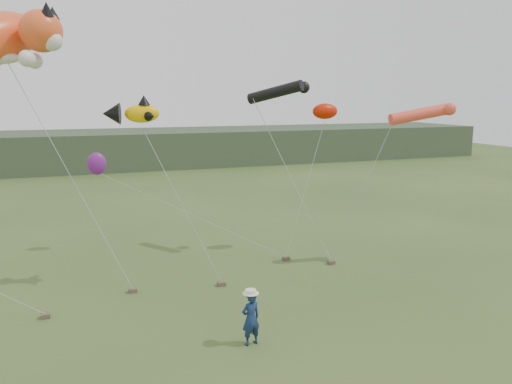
% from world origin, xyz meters
% --- Properties ---
extents(ground, '(120.00, 120.00, 0.00)m').
position_xyz_m(ground, '(0.00, 0.00, 0.00)').
color(ground, '#385123').
rests_on(ground, ground).
extents(headland, '(90.00, 13.00, 4.00)m').
position_xyz_m(headland, '(-3.11, 44.69, 1.92)').
color(headland, '#2D3D28').
rests_on(headland, ground).
extents(festival_attendant, '(0.72, 0.55, 1.78)m').
position_xyz_m(festival_attendant, '(-0.67, -0.49, 0.89)').
color(festival_attendant, navy).
rests_on(festival_attendant, ground).
extents(sandbag_anchors, '(12.94, 3.30, 0.17)m').
position_xyz_m(sandbag_anchors, '(-0.34, 5.29, 0.09)').
color(sandbag_anchors, brown).
rests_on(sandbag_anchors, ground).
extents(cat_kite, '(5.97, 4.70, 3.29)m').
position_xyz_m(cat_kite, '(-8.06, 8.43, 10.21)').
color(cat_kite, '#F65523').
rests_on(cat_kite, ground).
extents(fish_kite, '(2.36, 1.57, 1.18)m').
position_xyz_m(fish_kite, '(-3.43, 6.29, 7.25)').
color(fish_kite, '#FFBA03').
rests_on(fish_kite, ground).
extents(tube_kites, '(8.25, 6.27, 2.11)m').
position_xyz_m(tube_kites, '(6.74, 6.75, 7.68)').
color(tube_kites, black).
rests_on(tube_kites, ground).
extents(misc_kites, '(12.12, 4.40, 3.59)m').
position_xyz_m(misc_kites, '(1.48, 9.73, 6.02)').
color(misc_kites, red).
rests_on(misc_kites, ground).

